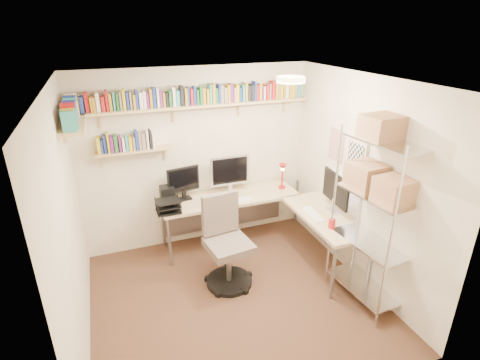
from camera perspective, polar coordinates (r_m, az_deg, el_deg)
name	(u,v)px	position (r m, az deg, el deg)	size (l,w,h in m)	color
ground	(235,299)	(4.62, -0.80, -17.63)	(3.20, 3.20, 0.00)	#44251D
room_shell	(234,177)	(3.81, -0.87, 0.42)	(3.24, 3.04, 2.52)	#F3E3C6
wall_shelves	(168,108)	(4.78, -10.94, 10.70)	(3.12, 1.09, 0.80)	#DEBE7D
corner_desk	(245,203)	(5.09, 0.78, -3.45)	(2.32, 1.92, 1.31)	#CFB086
office_chair	(226,248)	(4.62, -2.07, -10.30)	(0.60, 0.60, 1.14)	black
wire_rack	(377,181)	(4.14, 20.20, -0.12)	(0.50, 0.91, 2.17)	silver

